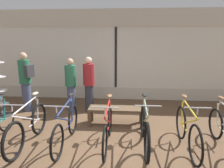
{
  "coord_description": "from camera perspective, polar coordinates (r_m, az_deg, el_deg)",
  "views": [
    {
      "loc": [
        0.43,
        -3.87,
        2.18
      ],
      "look_at": [
        0.0,
        1.57,
        0.95
      ],
      "focal_mm": 32.0,
      "sensor_mm": 36.0,
      "label": 1
    }
  ],
  "objects": [
    {
      "name": "ground_plane",
      "position": [
        4.47,
        -1.66,
        -16.54
      ],
      "size": [
        24.0,
        24.0,
        0.0
      ],
      "primitive_type": "plane",
      "color": "brown"
    },
    {
      "name": "customer_by_window",
      "position": [
        6.2,
        -11.65,
        0.03
      ],
      "size": [
        0.4,
        0.4,
        1.62
      ],
      "color": "#424C6B",
      "rests_on": "ground_plane"
    },
    {
      "name": "accessory_rack",
      "position": [
        6.53,
        -29.36,
        -2.25
      ],
      "size": [
        0.48,
        0.48,
        1.65
      ],
      "color": "#333333",
      "rests_on": "ground_plane"
    },
    {
      "name": "customer_mid_floor",
      "position": [
        6.57,
        -23.45,
        1.08
      ],
      "size": [
        0.56,
        0.48,
        1.8
      ],
      "color": "#424C6B",
      "rests_on": "ground_plane"
    },
    {
      "name": "shop_back_wall",
      "position": [
        7.2,
        1.1,
        8.38
      ],
      "size": [
        12.0,
        0.08,
        3.2
      ],
      "color": "beige",
      "rests_on": "ground_plane"
    },
    {
      "name": "customer_near_rack",
      "position": [
        6.08,
        -6.61,
        0.26
      ],
      "size": [
        0.44,
        0.44,
        1.68
      ],
      "color": "#2D2D38",
      "rests_on": "ground_plane"
    },
    {
      "name": "bicycle_right",
      "position": [
        4.34,
        20.69,
        -12.26
      ],
      "size": [
        0.46,
        1.73,
        1.05
      ],
      "color": "black",
      "rests_on": "ground_plane"
    },
    {
      "name": "bicycle_left",
      "position": [
        4.6,
        -22.85,
        -11.21
      ],
      "size": [
        0.46,
        1.8,
        1.05
      ],
      "color": "black",
      "rests_on": "ground_plane"
    },
    {
      "name": "bicycle_center_right",
      "position": [
        4.21,
        9.33,
        -12.49
      ],
      "size": [
        0.46,
        1.73,
        1.05
      ],
      "color": "black",
      "rests_on": "ground_plane"
    },
    {
      "name": "bicycle_center",
      "position": [
        4.22,
        -1.23,
        -12.57
      ],
      "size": [
        0.46,
        1.68,
        1.01
      ],
      "color": "black",
      "rests_on": "ground_plane"
    },
    {
      "name": "display_bench",
      "position": [
        5.19,
        1.11,
        -7.66
      ],
      "size": [
        1.4,
        0.44,
        0.46
      ],
      "color": "brown",
      "rests_on": "ground_plane"
    },
    {
      "name": "bicycle_center_left",
      "position": [
        4.37,
        -12.94,
        -11.96
      ],
      "size": [
        0.46,
        1.74,
        1.02
      ],
      "color": "black",
      "rests_on": "ground_plane"
    }
  ]
}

